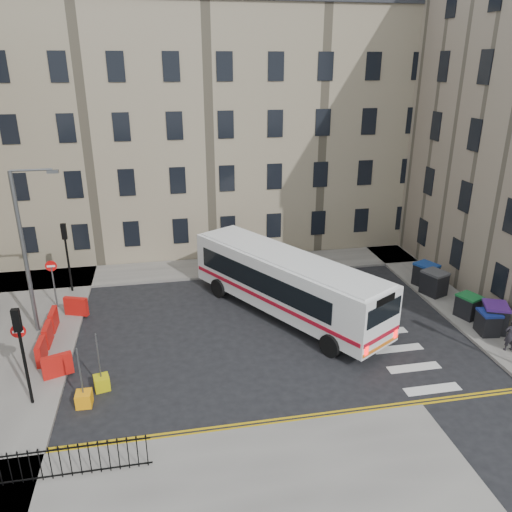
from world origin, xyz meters
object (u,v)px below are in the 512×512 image
object	(u,v)px
wheelie_bin_b	(494,317)
bollard_chevron	(102,383)
bus	(286,282)
bollard_yellow	(84,399)
streetlamp	(24,252)
pedestrian	(511,335)
wheelie_bin_e	(426,274)
wheelie_bin_c	(468,306)
wheelie_bin_a	(488,322)
wheelie_bin_d	(434,283)

from	to	relation	value
wheelie_bin_b	bollard_chevron	distance (m)	18.74
bus	bollard_yellow	distance (m)	11.42
bus	streetlamp	bearing A→B (deg)	147.36
bus	pedestrian	bearing A→B (deg)	-62.33
bollard_yellow	bollard_chevron	size ratio (longest dim) A/B	1.00
bus	wheelie_bin_b	xyz separation A→B (m)	(9.67, -3.86, -1.04)
wheelie_bin_e	bollard_chevron	size ratio (longest dim) A/B	2.59
wheelie_bin_c	bollard_chevron	xyz separation A→B (m)	(-18.27, -2.64, -0.47)
wheelie_bin_c	pedestrian	xyz separation A→B (m)	(-0.01, -3.32, 0.18)
wheelie_bin_a	bollard_chevron	bearing A→B (deg)	-169.74
wheelie_bin_e	pedestrian	world-z (taller)	pedestrian
wheelie_bin_a	bollard_yellow	xyz separation A→B (m)	(-18.81, -1.86, -0.45)
wheelie_bin_b	wheelie_bin_e	distance (m)	5.64
wheelie_bin_b	pedestrian	xyz separation A→B (m)	(-0.44, -1.81, 0.09)
streetlamp	wheelie_bin_b	size ratio (longest dim) A/B	5.04
pedestrian	bollard_yellow	size ratio (longest dim) A/B	2.67
streetlamp	wheelie_bin_e	size ratio (longest dim) A/B	5.23
wheelie_bin_d	bollard_chevron	size ratio (longest dim) A/B	2.63
streetlamp	bus	bearing A→B (deg)	-1.87
bus	bollard_chevron	xyz separation A→B (m)	(-9.03, -4.98, -1.60)
pedestrian	wheelie_bin_c	bearing A→B (deg)	-85.49
streetlamp	wheelie_bin_d	distance (m)	21.79
streetlamp	wheelie_bin_e	world-z (taller)	streetlamp
wheelie_bin_a	bollard_yellow	size ratio (longest dim) A/B	1.97
wheelie_bin_c	bollard_chevron	distance (m)	18.46
pedestrian	bollard_yellow	distance (m)	18.86
wheelie_bin_e	bus	bearing A→B (deg)	167.81
streetlamp	wheelie_bin_b	distance (m)	22.95
wheelie_bin_c	wheelie_bin_e	xyz separation A→B (m)	(-0.20, 4.10, 0.07)
wheelie_bin_d	pedestrian	size ratio (longest dim) A/B	0.99
wheelie_bin_c	bollard_yellow	world-z (taller)	wheelie_bin_c
streetlamp	wheelie_bin_a	xyz separation A→B (m)	(21.81, -4.50, -3.59)
wheelie_bin_d	wheelie_bin_c	bearing A→B (deg)	-104.77
wheelie_bin_b	bollard_yellow	size ratio (longest dim) A/B	2.69
bus	wheelie_bin_e	world-z (taller)	bus
pedestrian	bollard_yellow	world-z (taller)	pedestrian
wheelie_bin_b	pedestrian	size ratio (longest dim) A/B	1.01
wheelie_bin_c	bollard_yellow	size ratio (longest dim) A/B	2.28
wheelie_bin_e	wheelie_bin_b	bearing A→B (deg)	-106.70
wheelie_bin_d	streetlamp	bearing A→B (deg)	158.86
wheelie_bin_e	bollard_chevron	distance (m)	19.29
bollard_yellow	wheelie_bin_b	bearing A→B (deg)	6.20
bollard_yellow	pedestrian	bearing A→B (deg)	0.86
streetlamp	wheelie_bin_d	xyz separation A→B (m)	(21.51, 0.12, -3.48)
wheelie_bin_b	wheelie_bin_d	distance (m)	4.46
streetlamp	wheelie_bin_c	world-z (taller)	streetlamp
wheelie_bin_b	wheelie_bin_e	world-z (taller)	wheelie_bin_b
pedestrian	bollard_chevron	world-z (taller)	pedestrian
streetlamp	bollard_chevron	bearing A→B (deg)	-56.39
bus	wheelie_bin_b	bearing A→B (deg)	-52.52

